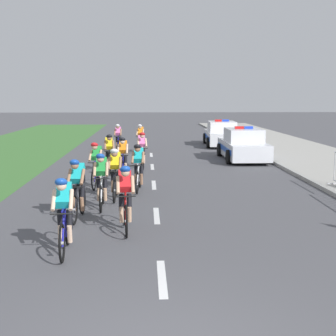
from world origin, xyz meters
name	(u,v)px	position (x,y,z in m)	size (l,w,h in m)	color
kerb_edge	(282,167)	(5.45, 14.00, 0.07)	(0.16, 60.00, 0.13)	#9E9E99
lane_markings_centre	(155,198)	(0.00, 8.65, 0.00)	(0.14, 21.60, 0.01)	white
cyclist_lead	(64,214)	(-1.82, 3.94, 0.79)	(0.43, 1.72, 1.56)	black
cyclist_second	(125,197)	(-0.72, 5.34, 0.79)	(0.44, 1.72, 1.56)	black
cyclist_third	(78,188)	(-1.92, 6.39, 0.79)	(0.43, 1.72, 1.56)	black
cyclist_fourth	(101,180)	(-1.45, 7.47, 0.79)	(0.42, 1.72, 1.56)	black
cyclist_fifth	(115,173)	(-1.15, 8.56, 0.79)	(0.42, 1.72, 1.56)	black
cyclist_sixth	(138,166)	(-0.50, 9.71, 0.79)	(0.44, 1.72, 1.56)	black
cyclist_seventh	(97,164)	(-1.89, 10.32, 0.79)	(0.44, 1.72, 1.56)	black
cyclist_eighth	(123,157)	(-1.11, 12.11, 0.79)	(0.42, 1.72, 1.56)	black
cyclist_ninth	(109,152)	(-1.71, 13.40, 0.79)	(0.45, 1.72, 1.56)	black
cyclist_tenth	(142,150)	(-0.43, 14.33, 0.79)	(0.44, 1.72, 1.56)	black
cyclist_eleventh	(140,138)	(-0.56, 19.68, 0.79)	(0.45, 1.72, 1.56)	black
cyclist_twelfth	(118,138)	(-1.76, 19.83, 0.79)	(0.42, 1.72, 1.56)	black
police_car_nearest	(243,146)	(4.32, 16.62, 0.68)	(2.04, 4.42, 1.59)	silver
police_car_second	(221,135)	(4.32, 22.82, 0.68)	(2.17, 4.48, 1.59)	white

